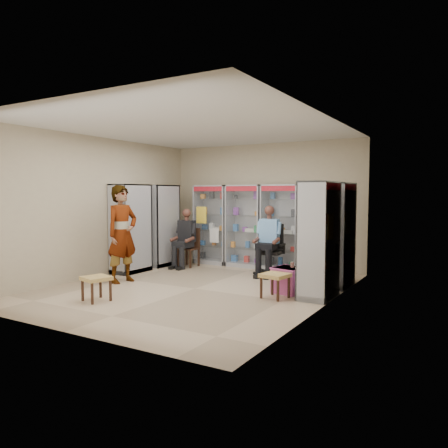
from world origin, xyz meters
The scene contains 18 objects.
floor centered at (0.00, 0.00, 0.00)m, with size 6.00×6.00×0.00m, color tan.
room_shell centered at (0.00, 0.00, 1.97)m, with size 5.02×6.02×3.01m.
cabinet_back_left centered at (-1.30, 2.73, 1.00)m, with size 0.90×0.50×2.00m, color #A1A3A8.
cabinet_back_mid centered at (-0.35, 2.73, 1.00)m, with size 0.90×0.50×2.00m, color #A1A3A7.
cabinet_back_right centered at (0.60, 2.73, 1.00)m, with size 0.90×0.50×2.00m, color #A3A5AA.
cabinet_right_far centered at (2.23, 1.60, 1.00)m, with size 0.50×0.90×2.00m, color #B3B5BB.
cabinet_right_near centered at (2.23, 0.50, 1.00)m, with size 0.50×0.90×2.00m, color #A4A7AB.
cabinet_left_far centered at (-2.23, 1.80, 1.00)m, with size 0.50×0.90×2.00m, color #9EA0A5.
cabinet_left_near centered at (-2.23, 0.70, 1.00)m, with size 0.50×0.90×2.00m, color #AEB2B6.
wooden_chair centered at (-1.55, 2.00, 0.47)m, with size 0.42×0.42×0.94m, color #321B13.
seated_customer centered at (-1.55, 1.95, 0.67)m, with size 0.44×0.60×1.34m, color black, non-canonical shape.
office_chair centered at (0.63, 2.04, 0.56)m, with size 0.61×0.61×1.13m, color black.
seated_shopkeeper centered at (0.63, 1.99, 0.72)m, with size 0.47×0.65×1.43m, color #6C95D6, non-canonical shape.
pink_trunk centered at (1.65, 0.58, 0.23)m, with size 0.48×0.46×0.46m, color #B74996.
tea_glass centered at (1.71, 0.61, 0.51)m, with size 0.07×0.07×0.10m, color #531D07.
woven_stool_a centered at (1.60, 0.09, 0.21)m, with size 0.42×0.42×0.42m, color #A67846.
woven_stool_b centered at (-0.88, -1.61, 0.21)m, with size 0.41×0.41×0.41m, color #A57045.
standing_man centered at (-1.60, -0.23, 0.98)m, with size 0.71×0.47×1.96m, color gray.
Camera 1 is at (4.59, -6.72, 1.79)m, focal length 35.00 mm.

